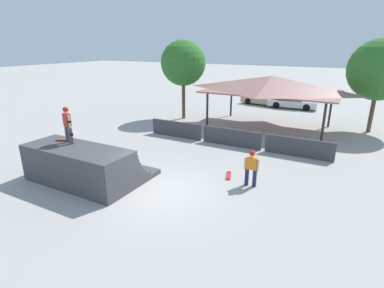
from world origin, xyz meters
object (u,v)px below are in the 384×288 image
skateboard_on_ground (229,175)px  bystander_walking (251,166)px  parked_car_white (292,102)px  tree_far_back (380,70)px  skater_on_deck (67,123)px  parked_car_tan (264,99)px  skateboard_on_deck (65,140)px  tree_beside_pavilion (183,63)px

skateboard_on_ground → bystander_walking: bearing=-130.8°
skateboard_on_ground → parked_car_white: 17.82m
skateboard_on_ground → tree_far_back: size_ratio=0.13×
skater_on_deck → parked_car_white: (5.80, 21.32, -2.02)m
parked_car_tan → parked_car_white: size_ratio=1.02×
bystander_walking → parked_car_tan: (-4.66, 18.66, -0.35)m
bystander_walking → skater_on_deck: bearing=18.1°
skateboard_on_deck → skateboard_on_ground: 7.77m
skateboard_on_ground → parked_car_tan: size_ratio=0.18×
skater_on_deck → bystander_walking: 8.28m
skater_on_deck → parked_car_white: bearing=94.0°
skateboard_on_ground → tree_beside_pavilion: bearing=20.9°
skater_on_deck → skateboard_on_deck: skater_on_deck is taller
skateboard_on_ground → parked_car_white: size_ratio=0.19×
skateboard_on_ground → parked_car_tan: (-3.46, 18.19, 0.54)m
skater_on_deck → bystander_walking: skater_on_deck is taller
bystander_walking → parked_car_white: bystander_walking is taller
parked_car_white → bystander_walking: bearing=-86.7°
skateboard_on_ground → tree_beside_pavilion: size_ratio=0.13×
skater_on_deck → tree_beside_pavilion: size_ratio=0.26×
skateboard_on_ground → parked_car_tan: parked_car_tan is taller
skateboard_on_deck → tree_far_back: bearing=25.7°
tree_beside_pavilion → parked_car_white: tree_beside_pavilion is taller
skater_on_deck → skateboard_on_deck: (-0.46, 0.12, -0.89)m
tree_far_back → parked_car_tan: tree_far_back is taller
tree_beside_pavilion → parked_car_white: (7.16, 8.70, -3.88)m
skateboard_on_ground → parked_car_white: parked_car_white is taller
skateboard_on_ground → parked_car_tan: bearing=-8.5°
skateboard_on_deck → parked_car_white: size_ratio=0.18×
skater_on_deck → skateboard_on_ground: size_ratio=1.95×
tree_beside_pavilion → skateboard_on_ground: bearing=-49.8°
bystander_walking → skateboard_on_ground: bearing=-25.4°
parked_car_tan → skateboard_on_deck: bearing=-88.8°
parked_car_tan → tree_beside_pavilion: bearing=-105.0°
skater_on_deck → skateboard_on_ground: bearing=48.3°
skateboard_on_deck → tree_far_back: size_ratio=0.13×
bystander_walking → skateboard_on_ground: size_ratio=1.92×
tree_beside_pavilion → parked_car_white: bearing=50.5°
skater_on_deck → tree_far_back: size_ratio=0.26×
skateboard_on_deck → parked_car_tan: bearing=56.7°
tree_beside_pavilion → parked_car_tan: size_ratio=1.34×
skateboard_on_ground → tree_beside_pavilion: 12.71m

